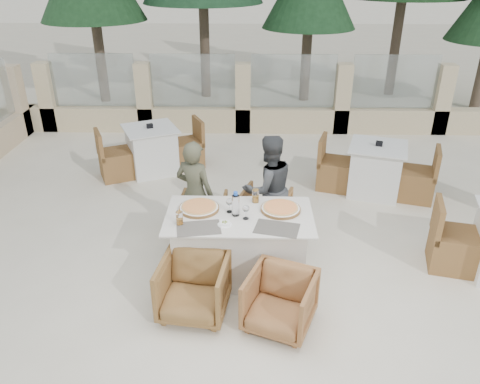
{
  "coord_description": "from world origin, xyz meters",
  "views": [
    {
      "loc": [
        0.15,
        -4.5,
        3.28
      ],
      "look_at": [
        0.05,
        0.2,
        0.9
      ],
      "focal_mm": 35.0,
      "sensor_mm": 36.0,
      "label": 1
    }
  ],
  "objects_px": {
    "armchair_far_right": "(265,211)",
    "diner_right": "(268,189)",
    "beer_glass_left": "(180,218)",
    "wine_glass_centre": "(229,205)",
    "wine_glass_near": "(246,211)",
    "olive_dish": "(225,223)",
    "dining_table": "(239,245)",
    "armchair_far_left": "(203,215)",
    "bg_table_b": "(375,170)",
    "armchair_near_right": "(280,301)",
    "beer_glass_right": "(256,196)",
    "pizza_right": "(281,208)",
    "water_bottle": "(236,204)",
    "pizza_left": "(199,207)",
    "armchair_near_left": "(194,287)",
    "bg_table_a": "(152,150)",
    "diner_left": "(195,193)"
  },
  "relations": [
    {
      "from": "armchair_far_left",
      "to": "bg_table_b",
      "type": "distance_m",
      "value": 2.81
    },
    {
      "from": "armchair_far_left",
      "to": "olive_dish",
      "type": "bearing_deg",
      "value": 111.14
    },
    {
      "from": "olive_dish",
      "to": "armchair_far_right",
      "type": "distance_m",
      "value": 1.38
    },
    {
      "from": "pizza_right",
      "to": "wine_glass_near",
      "type": "distance_m",
      "value": 0.43
    },
    {
      "from": "dining_table",
      "to": "diner_left",
      "type": "xyz_separation_m",
      "value": [
        -0.56,
        0.69,
        0.29
      ]
    },
    {
      "from": "pizza_right",
      "to": "beer_glass_left",
      "type": "xyz_separation_m",
      "value": [
        -1.07,
        -0.32,
        0.04
      ]
    },
    {
      "from": "diner_right",
      "to": "bg_table_a",
      "type": "bearing_deg",
      "value": -71.18
    },
    {
      "from": "armchair_near_left",
      "to": "bg_table_a",
      "type": "xyz_separation_m",
      "value": [
        -1.09,
        3.5,
        0.08
      ]
    },
    {
      "from": "bg_table_b",
      "to": "beer_glass_left",
      "type": "bearing_deg",
      "value": -121.73
    },
    {
      "from": "water_bottle",
      "to": "pizza_right",
      "type": "bearing_deg",
      "value": 13.26
    },
    {
      "from": "diner_right",
      "to": "beer_glass_right",
      "type": "bearing_deg",
      "value": 47.74
    },
    {
      "from": "beer_glass_right",
      "to": "diner_right",
      "type": "height_order",
      "value": "diner_right"
    },
    {
      "from": "pizza_left",
      "to": "diner_left",
      "type": "bearing_deg",
      "value": 101.29
    },
    {
      "from": "beer_glass_left",
      "to": "beer_glass_right",
      "type": "distance_m",
      "value": 0.95
    },
    {
      "from": "dining_table",
      "to": "beer_glass_left",
      "type": "xyz_separation_m",
      "value": [
        -0.62,
        -0.2,
        0.46
      ]
    },
    {
      "from": "armchair_far_left",
      "to": "bg_table_a",
      "type": "relative_size",
      "value": 0.37
    },
    {
      "from": "wine_glass_near",
      "to": "bg_table_b",
      "type": "bearing_deg",
      "value": 48.4
    },
    {
      "from": "olive_dish",
      "to": "armchair_far_left",
      "type": "height_order",
      "value": "olive_dish"
    },
    {
      "from": "armchair_far_right",
      "to": "diner_right",
      "type": "height_order",
      "value": "diner_right"
    },
    {
      "from": "olive_dish",
      "to": "diner_right",
      "type": "bearing_deg",
      "value": 64.14
    },
    {
      "from": "wine_glass_near",
      "to": "diner_right",
      "type": "relative_size",
      "value": 0.13
    },
    {
      "from": "bg_table_b",
      "to": "armchair_near_right",
      "type": "bearing_deg",
      "value": -101.61
    },
    {
      "from": "water_bottle",
      "to": "diner_left",
      "type": "height_order",
      "value": "diner_left"
    },
    {
      "from": "water_bottle",
      "to": "armchair_far_left",
      "type": "xyz_separation_m",
      "value": [
        -0.45,
        0.85,
        -0.64
      ]
    },
    {
      "from": "wine_glass_near",
      "to": "olive_dish",
      "type": "height_order",
      "value": "wine_glass_near"
    },
    {
      "from": "bg_table_a",
      "to": "dining_table",
      "type": "bearing_deg",
      "value": -86.59
    },
    {
      "from": "dining_table",
      "to": "water_bottle",
      "type": "distance_m",
      "value": 0.53
    },
    {
      "from": "armchair_near_right",
      "to": "diner_right",
      "type": "relative_size",
      "value": 0.46
    },
    {
      "from": "water_bottle",
      "to": "beer_glass_right",
      "type": "height_order",
      "value": "water_bottle"
    },
    {
      "from": "armchair_far_right",
      "to": "bg_table_b",
      "type": "distance_m",
      "value": 2.05
    },
    {
      "from": "wine_glass_near",
      "to": "diner_left",
      "type": "bearing_deg",
      "value": 129.75
    },
    {
      "from": "armchair_far_right",
      "to": "armchair_near_left",
      "type": "xyz_separation_m",
      "value": [
        -0.75,
        -1.64,
        0.03
      ]
    },
    {
      "from": "bg_table_b",
      "to": "pizza_left",
      "type": "bearing_deg",
      "value": -124.08
    },
    {
      "from": "beer_glass_left",
      "to": "armchair_far_left",
      "type": "height_order",
      "value": "beer_glass_left"
    },
    {
      "from": "beer_glass_left",
      "to": "wine_glass_centre",
      "type": "bearing_deg",
      "value": 28.22
    },
    {
      "from": "water_bottle",
      "to": "armchair_far_right",
      "type": "xyz_separation_m",
      "value": [
        0.35,
        0.98,
        -0.63
      ]
    },
    {
      "from": "armchair_far_left",
      "to": "bg_table_b",
      "type": "relative_size",
      "value": 0.37
    },
    {
      "from": "wine_glass_near",
      "to": "armchair_near_right",
      "type": "distance_m",
      "value": 1.01
    },
    {
      "from": "beer_glass_left",
      "to": "bg_table_b",
      "type": "height_order",
      "value": "beer_glass_left"
    },
    {
      "from": "dining_table",
      "to": "wine_glass_centre",
      "type": "distance_m",
      "value": 0.49
    },
    {
      "from": "pizza_right",
      "to": "beer_glass_left",
      "type": "distance_m",
      "value": 1.12
    },
    {
      "from": "pizza_left",
      "to": "dining_table",
      "type": "bearing_deg",
      "value": -14.9
    },
    {
      "from": "armchair_far_right",
      "to": "diner_left",
      "type": "distance_m",
      "value": 1.0
    },
    {
      "from": "wine_glass_near",
      "to": "dining_table",
      "type": "bearing_deg",
      "value": 133.18
    },
    {
      "from": "pizza_right",
      "to": "dining_table",
      "type": "bearing_deg",
      "value": -165.43
    },
    {
      "from": "armchair_far_right",
      "to": "armchair_near_left",
      "type": "distance_m",
      "value": 1.81
    },
    {
      "from": "armchair_far_left",
      "to": "bg_table_b",
      "type": "xyz_separation_m",
      "value": [
        2.5,
        1.26,
        0.11
      ]
    },
    {
      "from": "olive_dish",
      "to": "diner_right",
      "type": "height_order",
      "value": "diner_right"
    },
    {
      "from": "dining_table",
      "to": "wine_glass_near",
      "type": "height_order",
      "value": "wine_glass_near"
    },
    {
      "from": "beer_glass_right",
      "to": "diner_left",
      "type": "distance_m",
      "value": 0.85
    }
  ]
}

